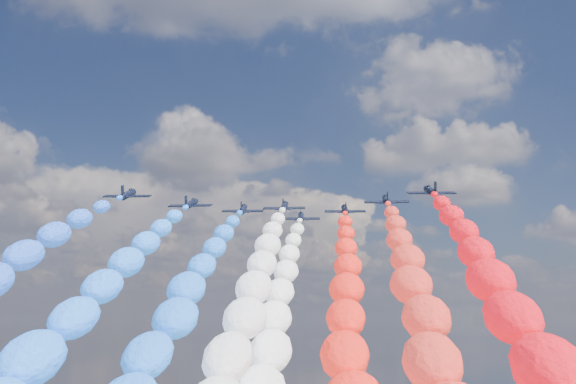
# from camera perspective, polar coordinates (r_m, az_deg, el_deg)

# --- Properties ---
(jet_0) EXTENTS (9.26, 12.17, 5.81)m
(jet_0) POSITION_cam_1_polar(r_m,az_deg,el_deg) (130.90, -12.97, -0.19)
(jet_0) COLOR black
(jet_1) EXTENTS (8.68, 11.76, 5.81)m
(jet_1) POSITION_cam_1_polar(r_m,az_deg,el_deg) (139.31, -7.96, -0.97)
(jet_1) COLOR black
(trail_1) EXTENTS (7.20, 121.84, 58.43)m
(trail_1) POSITION_cam_1_polar(r_m,az_deg,el_deg) (78.33, -18.57, -13.07)
(trail_1) COLOR #2775FF
(jet_2) EXTENTS (9.20, 12.13, 5.81)m
(jet_2) POSITION_cam_1_polar(r_m,az_deg,el_deg) (145.04, -3.71, -1.43)
(jet_2) COLOR black
(trail_2) EXTENTS (7.20, 121.84, 58.43)m
(trail_2) POSITION_cam_1_polar(r_m,az_deg,el_deg) (82.58, -10.32, -13.28)
(trail_2) COLOR blue
(jet_3) EXTENTS (8.75, 11.81, 5.81)m
(jet_3) POSITION_cam_1_polar(r_m,az_deg,el_deg) (141.10, -0.30, -1.19)
(jet_3) COLOR black
(trail_3) EXTENTS (7.20, 121.84, 58.43)m
(trail_3) POSITION_cam_1_polar(r_m,az_deg,el_deg) (77.84, -4.36, -13.59)
(trail_3) COLOR white
(jet_4) EXTENTS (9.11, 12.07, 5.81)m
(jet_4) POSITION_cam_1_polar(r_m,az_deg,el_deg) (155.57, 1.07, -2.07)
(jet_4) COLOR black
(trail_4) EXTENTS (7.20, 121.84, 58.43)m
(trail_4) POSITION_cam_1_polar(r_m,az_deg,el_deg) (92.25, -1.35, -13.13)
(trail_4) COLOR white
(jet_5) EXTENTS (9.07, 12.04, 5.81)m
(jet_5) POSITION_cam_1_polar(r_m,az_deg,el_deg) (145.71, 4.69, -1.46)
(jet_5) COLOR black
(trail_5) EXTENTS (7.20, 121.84, 58.43)m
(trail_5) POSITION_cam_1_polar(r_m,az_deg,el_deg) (82.09, 4.95, -13.42)
(trail_5) COLOR red
(jet_6) EXTENTS (8.61, 11.71, 5.81)m
(jet_6) POSITION_cam_1_polar(r_m,az_deg,el_deg) (135.00, 8.06, -0.66)
(jet_6) COLOR black
(trail_6) EXTENTS (7.20, 121.84, 58.43)m
(trail_6) POSITION_cam_1_polar(r_m,az_deg,el_deg) (71.47, 11.55, -13.69)
(trail_6) COLOR red
(jet_7) EXTENTS (9.28, 12.19, 5.81)m
(jet_7) POSITION_cam_1_polar(r_m,az_deg,el_deg) (126.98, 11.62, 0.07)
(jet_7) COLOR black
(trail_7) EXTENTS (7.20, 121.84, 58.43)m
(trail_7) POSITION_cam_1_polar(r_m,az_deg,el_deg) (64.08, 19.29, -13.72)
(trail_7) COLOR red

